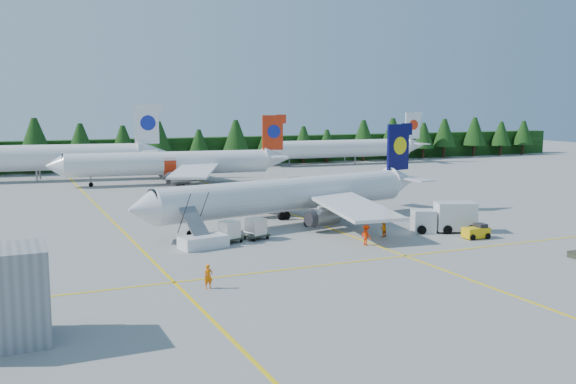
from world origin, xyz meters
name	(u,v)px	position (x,y,z in m)	size (l,w,h in m)	color
ground	(311,248)	(0.00, 0.00, 0.00)	(320.00, 320.00, 0.00)	#969591
taxi_stripe_a	(114,223)	(-14.00, 20.00, 0.01)	(0.25, 120.00, 0.01)	yellow
taxi_stripe_b	(282,211)	(6.00, 20.00, 0.01)	(0.25, 120.00, 0.01)	yellow
taxi_stripe_cross	(344,263)	(0.00, -6.00, 0.01)	(80.00, 0.25, 0.01)	yellow
treeline_hedge	(133,154)	(0.00, 82.00, 3.00)	(220.00, 4.00, 6.00)	black
airliner_navy	(282,196)	(2.27, 11.51, 3.15)	(35.71, 29.10, 10.49)	silver
airliner_red	(165,164)	(-0.54, 52.52, 3.34)	(38.17, 31.23, 11.12)	silver
airliner_far_left	(16,158)	(-22.62, 65.90, 4.05)	(44.25, 10.27, 12.91)	silver
airliner_far_right	(338,148)	(42.08, 72.05, 3.51)	(38.54, 5.60, 11.20)	silver
airstairs	(202,238)	(-8.78, 4.48, 0.82)	(4.52, 6.14, 3.78)	silver
service_truck	(444,217)	(15.58, 1.20, 1.50)	(6.68, 4.45, 3.03)	white
baggage_tug	(476,232)	(16.48, -2.64, 0.65)	(2.53, 1.42, 1.33)	#E3B40C
uld_pair	(243,229)	(-4.47, 5.48, 1.14)	(5.45, 2.71, 1.70)	#2F3325
crew_a	(208,277)	(-12.20, -8.50, 0.86)	(0.62, 0.41, 1.71)	#FF6D05
crew_b	(383,228)	(8.66, 1.72, 0.88)	(0.85, 0.67, 1.76)	orange
crew_c	(366,235)	(5.18, -0.92, 0.95)	(0.78, 0.53, 1.89)	#FF3305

